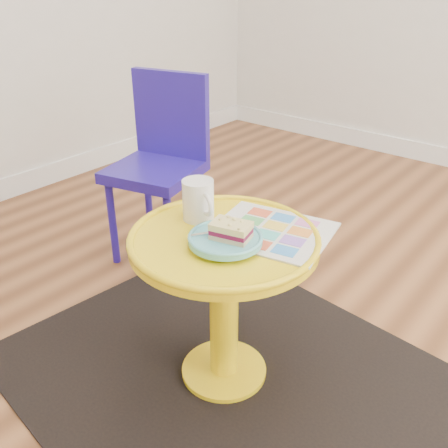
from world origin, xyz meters
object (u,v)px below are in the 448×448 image
Objects in this scene: chair at (162,155)px; mug at (199,199)px; newspaper at (271,231)px; plate at (225,240)px; side_table at (224,280)px.

chair is 0.72m from mug.
plate reaches higher than newspaper.
mug reaches higher than newspaper.
chair reaches higher than plate.
plate is (0.75, -0.49, 0.07)m from chair.
mug is at bearing -173.79° from newspaper.
mug is 0.64× the size of plate.
newspaper is at bearing 51.11° from side_table.
plate is at bearing -47.37° from chair.
chair is at bearing 165.78° from mug.
chair is 3.96× the size of plate.
chair is at bearing 146.96° from plate.
mug is at bearing -49.42° from chair.
newspaper is (0.80, -0.34, 0.05)m from chair.
mug reaches higher than plate.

